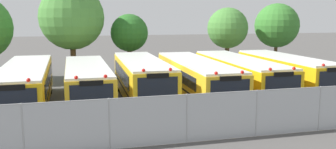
% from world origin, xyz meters
% --- Properties ---
extents(ground_plane, '(160.00, 160.00, 0.00)m').
position_xyz_m(ground_plane, '(0.00, 0.00, 0.00)').
color(ground_plane, '#514F4C').
extents(school_bus_0, '(2.71, 11.45, 2.61)m').
position_xyz_m(school_bus_0, '(-8.45, -0.14, 1.38)').
color(school_bus_0, yellow).
rests_on(school_bus_0, ground_plane).
extents(school_bus_1, '(2.53, 10.16, 2.55)m').
position_xyz_m(school_bus_1, '(-5.05, -0.21, 1.34)').
color(school_bus_1, yellow).
rests_on(school_bus_1, ground_plane).
extents(school_bus_2, '(2.73, 10.18, 2.72)m').
position_xyz_m(school_bus_2, '(-1.72, 0.05, 1.43)').
color(school_bus_2, yellow).
rests_on(school_bus_2, ground_plane).
extents(school_bus_3, '(2.84, 11.62, 2.58)m').
position_xyz_m(school_bus_3, '(1.76, -0.10, 1.36)').
color(school_bus_3, yellow).
rests_on(school_bus_3, ground_plane).
extents(school_bus_4, '(2.83, 11.37, 2.60)m').
position_xyz_m(school_bus_4, '(4.90, 0.14, 1.37)').
color(school_bus_4, yellow).
rests_on(school_bus_4, ground_plane).
extents(school_bus_5, '(2.56, 10.13, 2.65)m').
position_xyz_m(school_bus_5, '(8.28, -0.04, 1.40)').
color(school_bus_5, yellow).
rests_on(school_bus_5, ground_plane).
extents(tree_1, '(5.20, 5.20, 7.74)m').
position_xyz_m(tree_1, '(-5.62, 8.71, 5.21)').
color(tree_1, '#4C3823').
rests_on(tree_1, ground_plane).
extents(tree_2, '(3.23, 3.23, 5.44)m').
position_xyz_m(tree_2, '(-1.07, 9.37, 3.80)').
color(tree_2, '#4C3823').
rests_on(tree_2, ground_plane).
extents(tree_3, '(3.70, 3.70, 6.03)m').
position_xyz_m(tree_3, '(7.81, 8.94, 4.14)').
color(tree_3, '#4C3823').
rests_on(tree_3, ground_plane).
extents(tree_4, '(4.14, 4.14, 6.45)m').
position_xyz_m(tree_4, '(12.87, 9.01, 4.50)').
color(tree_4, '#4C3823').
rests_on(tree_4, ground_plane).
extents(chainlink_fence, '(22.28, 0.07, 2.09)m').
position_xyz_m(chainlink_fence, '(0.26, -8.01, 1.08)').
color(chainlink_fence, '#9EA0A3').
rests_on(chainlink_fence, ground_plane).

